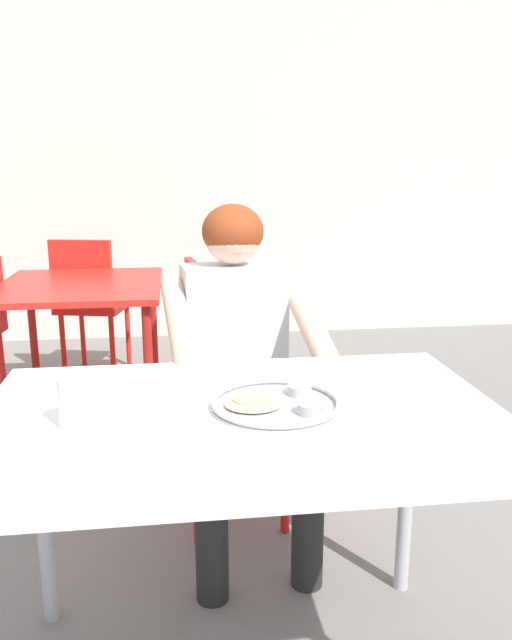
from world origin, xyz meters
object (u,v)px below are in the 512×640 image
(chair_foreground, at_px, (229,386))
(chair_red_right, at_px, (215,324))
(table_foreground, at_px, (244,444))
(thali_tray, at_px, (276,403))
(diner_foreground, at_px, (239,349))
(chair_red_far, at_px, (90,298))
(table_background_red, at_px, (81,299))
(drinking_cup, at_px, (73,401))

(chair_foreground, height_order, chair_red_right, chair_foreground)
(table_foreground, xyz_separation_m, chair_red_right, (0.06, 1.90, -0.19))
(thali_tray, distance_m, chair_foreground, 0.92)
(diner_foreground, xyz_separation_m, chair_red_right, (-0.00, 1.23, -0.22))
(chair_red_right, relative_size, chair_red_far, 0.93)
(thali_tray, height_order, table_background_red, thali_tray)
(table_background_red, bearing_deg, chair_red_right, 0.79)
(diner_foreground, xyz_separation_m, chair_red_far, (-0.72, 1.85, -0.19))
(chair_foreground, height_order, table_background_red, chair_foreground)
(chair_foreground, height_order, diner_foreground, diner_foreground)
(table_foreground, bearing_deg, diner_foreground, 84.87)
(chair_foreground, bearing_deg, drinking_cup, -113.79)
(table_foreground, distance_m, chair_foreground, 0.91)
(drinking_cup, height_order, diner_foreground, diner_foreground)
(thali_tray, relative_size, table_background_red, 0.32)
(chair_foreground, xyz_separation_m, table_background_red, (-0.66, 1.00, 0.14))
(chair_red_far, bearing_deg, table_foreground, -75.27)
(table_foreground, xyz_separation_m, chair_red_far, (-0.66, 2.52, -0.16))
(thali_tray, bearing_deg, chair_foreground, 92.12)
(diner_foreground, bearing_deg, drinking_cup, -121.07)
(drinking_cup, distance_m, table_background_red, 1.95)
(chair_red_right, bearing_deg, table_background_red, -179.21)
(diner_foreground, bearing_deg, chair_red_far, 111.39)
(chair_foreground, relative_size, chair_red_right, 1.05)
(drinking_cup, xyz_separation_m, chair_red_right, (0.42, 1.93, -0.33))
(thali_tray, xyz_separation_m, chair_red_far, (-0.74, 2.50, -0.25))
(diner_foreground, bearing_deg, table_foreground, -95.13)
(chair_red_far, bearing_deg, thali_tray, -73.57)
(chair_red_far, bearing_deg, diner_foreground, -68.61)
(diner_foreground, bearing_deg, table_background_red, 119.15)
(diner_foreground, distance_m, chair_red_right, 1.25)
(thali_tray, height_order, chair_red_far, chair_red_far)
(table_foreground, relative_size, table_background_red, 1.27)
(table_foreground, xyz_separation_m, chair_foreground, (0.04, 0.89, -0.18))
(chair_red_far, bearing_deg, chair_foreground, -66.53)
(drinking_cup, distance_m, chair_red_right, 2.01)
(table_foreground, height_order, drinking_cup, drinking_cup)
(thali_tray, distance_m, table_background_red, 2.01)
(thali_tray, height_order, chair_red_right, chair_red_right)
(table_foreground, relative_size, thali_tray, 3.97)
(thali_tray, distance_m, diner_foreground, 0.66)
(drinking_cup, height_order, table_background_red, drinking_cup)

